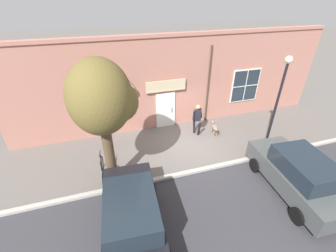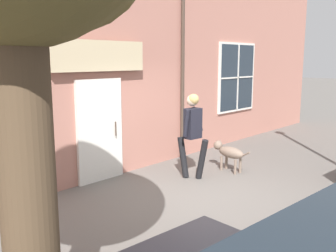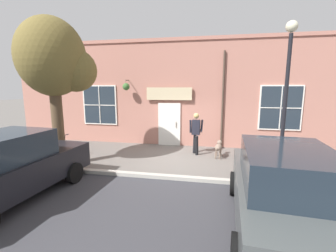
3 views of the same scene
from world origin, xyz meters
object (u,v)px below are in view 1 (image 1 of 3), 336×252
object	(u,v)px
street_tree_by_curb	(104,100)
street_lamp	(280,93)
leaning_bicycle	(103,171)
pedestrian_walking	(197,117)
parked_car_mid_block	(298,174)
dog_on_leash	(214,127)
parked_car_nearest_curb	(132,216)

from	to	relation	value
street_tree_by_curb	street_lamp	world-z (taller)	street_tree_by_curb
leaning_bicycle	street_lamp	size ratio (longest dim) A/B	0.37
pedestrian_walking	parked_car_mid_block	distance (m)	5.41
leaning_bicycle	street_lamp	distance (m)	8.34
dog_on_leash	street_lamp	distance (m)	3.79
dog_on_leash	street_tree_by_curb	world-z (taller)	street_tree_by_curb
leaning_bicycle	parked_car_mid_block	size ratio (longest dim) A/B	0.39
street_tree_by_curb	parked_car_nearest_curb	xyz separation A→B (m)	(2.66, 0.28, -2.84)
dog_on_leash	leaning_bicycle	distance (m)	6.37
parked_car_mid_block	street_tree_by_curb	bearing A→B (deg)	-111.83
parked_car_nearest_curb	leaning_bicycle	bearing A→B (deg)	-165.14
parked_car_mid_block	street_lamp	xyz separation A→B (m)	(-2.65, 0.69, 2.19)
leaning_bicycle	parked_car_nearest_curb	bearing A→B (deg)	14.86
pedestrian_walking	parked_car_nearest_curb	world-z (taller)	pedestrian_walking
parked_car_nearest_curb	street_lamp	xyz separation A→B (m)	(-2.63, 7.09, 2.19)
pedestrian_walking	parked_car_nearest_curb	distance (m)	6.64
dog_on_leash	street_lamp	bearing A→B (deg)	40.07
street_lamp	street_tree_by_curb	bearing A→B (deg)	-90.24
parked_car_nearest_curb	parked_car_mid_block	distance (m)	6.40
parked_car_nearest_curb	parked_car_mid_block	bearing A→B (deg)	89.84
parked_car_nearest_curb	parked_car_mid_block	world-z (taller)	same
pedestrian_walking	parked_car_nearest_curb	size ratio (longest dim) A/B	0.41
street_lamp	parked_car_nearest_curb	bearing A→B (deg)	-69.65
dog_on_leash	street_tree_by_curb	size ratio (longest dim) A/B	0.21
street_tree_by_curb	parked_car_mid_block	distance (m)	7.74
parked_car_nearest_curb	street_lamp	distance (m)	7.87
street_tree_by_curb	leaning_bicycle	size ratio (longest dim) A/B	2.98
parked_car_mid_block	street_lamp	bearing A→B (deg)	165.40
pedestrian_walking	dog_on_leash	world-z (taller)	pedestrian_walking
street_tree_by_curb	street_lamp	distance (m)	7.40
pedestrian_walking	parked_car_nearest_curb	xyz separation A→B (m)	(4.99, -4.37, -0.21)
street_tree_by_curb	parked_car_mid_block	xyz separation A→B (m)	(2.68, 6.69, -2.84)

